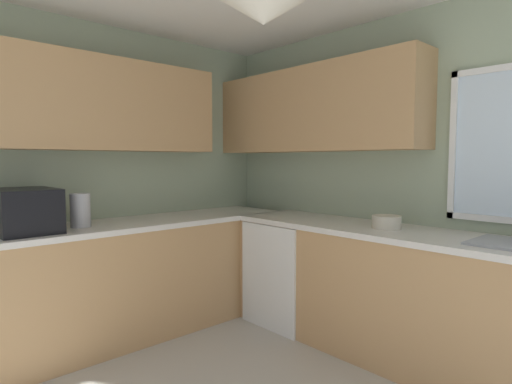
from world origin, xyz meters
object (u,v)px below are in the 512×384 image
(microwave, at_px, (25,211))
(kettle, at_px, (80,210))
(dishwasher, at_px, (292,271))
(bowl, at_px, (386,222))

(microwave, relative_size, kettle, 1.99)
(dishwasher, relative_size, microwave, 1.78)
(microwave, height_order, bowl, microwave)
(kettle, height_order, bowl, kettle)
(microwave, height_order, kettle, microwave)
(microwave, xyz_separation_m, bowl, (1.52, 1.91, -0.10))
(microwave, distance_m, kettle, 0.35)
(dishwasher, bearing_deg, kettle, -112.74)
(bowl, bearing_deg, dishwasher, -178.01)
(dishwasher, height_order, kettle, kettle)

